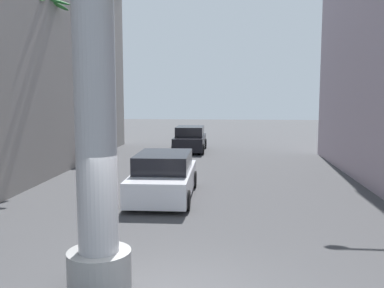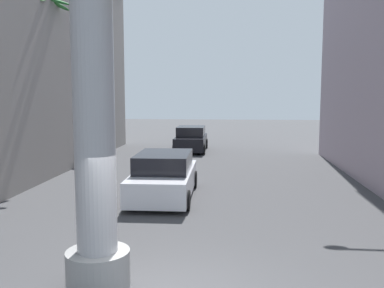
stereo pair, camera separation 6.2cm
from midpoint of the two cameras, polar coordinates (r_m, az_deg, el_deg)
ground_plane at (r=17.49m, az=1.11°, el=-5.15°), size 86.29×86.29×0.00m
neon_sign_pole at (r=7.92m, az=-13.25°, el=15.43°), size 2.74×1.19×10.62m
street_lamp at (r=16.32m, az=22.98°, el=10.20°), size 2.95×0.28×7.82m
car_lead at (r=14.93m, az=-3.90°, el=-4.34°), size 2.15×4.75×1.56m
car_far at (r=26.91m, az=-0.33°, el=0.61°), size 1.97×4.24×1.56m
palm_tree_mid_left at (r=19.51m, az=-19.31°, el=9.19°), size 2.43×2.43×7.72m
pedestrian_far_left at (r=22.12m, az=-14.52°, el=-0.28°), size 0.45×0.45×1.69m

